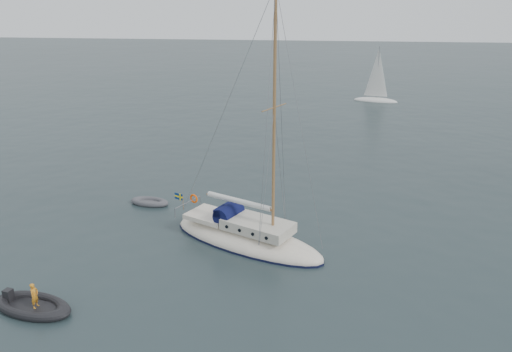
# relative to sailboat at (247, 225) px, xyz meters

# --- Properties ---
(ground) EXTENTS (300.00, 300.00, 0.00)m
(ground) POSITION_rel_sailboat_xyz_m (0.71, 1.90, -1.13)
(ground) COLOR black
(ground) RESTS_ON ground
(sailboat) EXTENTS (10.46, 3.13, 14.90)m
(sailboat) POSITION_rel_sailboat_xyz_m (0.00, 0.00, 0.00)
(sailboat) COLOR #F0E3CD
(sailboat) RESTS_ON ground
(dinghy) EXTENTS (2.79, 1.26, 0.40)m
(dinghy) POSITION_rel_sailboat_xyz_m (-7.63, 4.88, -0.95)
(dinghy) COLOR #535358
(dinghy) RESTS_ON ground
(rib) EXTENTS (4.05, 1.84, 1.45)m
(rib) POSITION_rel_sailboat_xyz_m (-8.80, -7.95, -0.89)
(rib) COLOR black
(rib) RESTS_ON ground
(distant_yacht_c) EXTENTS (6.04, 3.22, 8.01)m
(distant_yacht_c) POSITION_rel_sailboat_xyz_m (11.34, 44.94, 2.29)
(distant_yacht_c) COLOR silver
(distant_yacht_c) RESTS_ON ground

